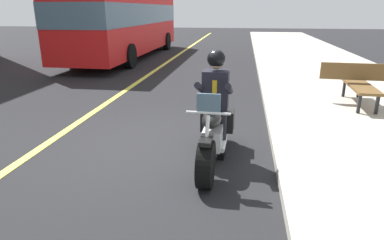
{
  "coord_description": "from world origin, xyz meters",
  "views": [
    {
      "loc": [
        5.32,
        1.44,
        2.32
      ],
      "look_at": [
        0.63,
        0.73,
        0.75
      ],
      "focal_mm": 31.43,
      "sensor_mm": 36.0,
      "label": 1
    }
  ],
  "objects_px": {
    "rider_main": "(215,95)",
    "bus_near": "(126,19)",
    "motorcycle_main": "(213,134)",
    "bench_sidewalk": "(360,81)"
  },
  "relations": [
    {
      "from": "bus_near",
      "to": "motorcycle_main",
      "type": "bearing_deg",
      "value": 24.97
    },
    {
      "from": "motorcycle_main",
      "to": "rider_main",
      "type": "distance_m",
      "value": 0.61
    },
    {
      "from": "rider_main",
      "to": "bus_near",
      "type": "distance_m",
      "value": 12.61
    },
    {
      "from": "bench_sidewalk",
      "to": "motorcycle_main",
      "type": "bearing_deg",
      "value": -42.93
    },
    {
      "from": "rider_main",
      "to": "bus_near",
      "type": "height_order",
      "value": "bus_near"
    },
    {
      "from": "motorcycle_main",
      "to": "rider_main",
      "type": "xyz_separation_m",
      "value": [
        -0.19,
        0.0,
        0.58
      ]
    },
    {
      "from": "rider_main",
      "to": "bench_sidewalk",
      "type": "distance_m",
      "value": 4.53
    },
    {
      "from": "rider_main",
      "to": "bus_near",
      "type": "bearing_deg",
      "value": -154.65
    },
    {
      "from": "motorcycle_main",
      "to": "bus_near",
      "type": "height_order",
      "value": "bus_near"
    },
    {
      "from": "rider_main",
      "to": "bench_sidewalk",
      "type": "relative_size",
      "value": 0.95
    }
  ]
}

